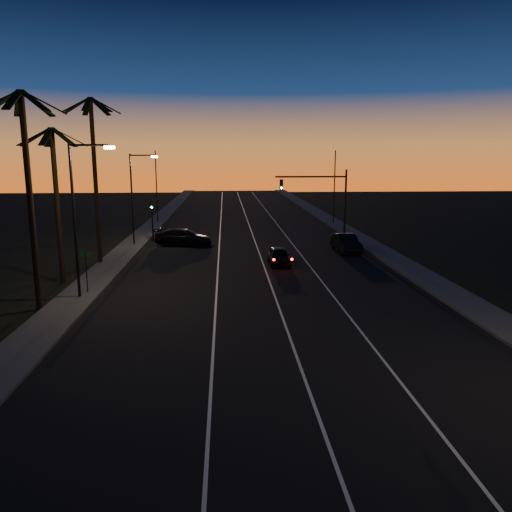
{
  "coord_description": "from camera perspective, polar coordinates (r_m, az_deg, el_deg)",
  "views": [
    {
      "loc": [
        -2.41,
        -8.83,
        8.21
      ],
      "look_at": [
        -0.61,
        20.21,
        2.41
      ],
      "focal_mm": 35.0,
      "sensor_mm": 36.0,
      "label": 1
    }
  ],
  "objects": [
    {
      "name": "palm_mid",
      "position": [
        34.61,
        -21.9,
        7.23
      ],
      "size": [
        4.25,
        4.16,
        10.03
      ],
      "color": "black",
      "rests_on": "ground"
    },
    {
      "name": "sidewalk_right",
      "position": [
        41.94,
        15.46,
        -0.32
      ],
      "size": [
        2.4,
        170.0,
        0.16
      ],
      "primitive_type": "cube",
      "color": "#393937",
      "rests_on": "ground"
    },
    {
      "name": "sidewalk_left",
      "position": [
        40.63,
        -15.97,
        -0.71
      ],
      "size": [
        2.4,
        170.0,
        0.16
      ],
      "primitive_type": "cube",
      "color": "#393937",
      "rests_on": "ground"
    },
    {
      "name": "street_sign",
      "position": [
        31.67,
        -18.84,
        -1.29
      ],
      "size": [
        0.7,
        0.06,
        2.6
      ],
      "color": "black",
      "rests_on": "ground"
    },
    {
      "name": "lane_stripe_right",
      "position": [
        40.19,
        5.7,
        -0.55
      ],
      "size": [
        0.12,
        160.0,
        0.01
      ],
      "primitive_type": "cube",
      "color": "silver",
      "rests_on": "road"
    },
    {
      "name": "lead_car",
      "position": [
        38.58,
        2.64,
        -0.01
      ],
      "size": [
        1.62,
        4.37,
        1.32
      ],
      "color": "black",
      "rests_on": "road"
    },
    {
      "name": "signal_mast",
      "position": [
        49.86,
        7.55,
        7.23
      ],
      "size": [
        7.1,
        0.41,
        7.0
      ],
      "color": "black",
      "rests_on": "ground"
    },
    {
      "name": "lane_stripe_left",
      "position": [
        39.68,
        -4.33,
        -0.68
      ],
      "size": [
        0.12,
        160.0,
        0.01
      ],
      "primitive_type": "cube",
      "color": "silver",
      "rests_on": "road"
    },
    {
      "name": "far_pole_left",
      "position": [
        64.51,
        -11.3,
        7.76
      ],
      "size": [
        0.14,
        0.14,
        9.0
      ],
      "primitive_type": "cylinder",
      "color": "black",
      "rests_on": "ground"
    },
    {
      "name": "signal_post",
      "position": [
        49.61,
        -11.79,
        4.88
      ],
      "size": [
        0.28,
        0.37,
        4.2
      ],
      "color": "black",
      "rests_on": "ground"
    },
    {
      "name": "right_car",
      "position": [
        44.34,
        10.25,
        1.46
      ],
      "size": [
        1.93,
        4.85,
        1.57
      ],
      "color": "black",
      "rests_on": "road"
    },
    {
      "name": "palm_near",
      "position": [
        28.72,
        -24.59,
        8.0
      ],
      "size": [
        4.25,
        4.16,
        11.53
      ],
      "color": "black",
      "rests_on": "ground"
    },
    {
      "name": "far_pole_right",
      "position": [
        62.4,
        8.95,
        7.72
      ],
      "size": [
        0.14,
        0.14,
        9.0
      ],
      "primitive_type": "cylinder",
      "color": "black",
      "rests_on": "ground"
    },
    {
      "name": "palm_far",
      "position": [
        40.05,
        -17.98,
        9.88
      ],
      "size": [
        4.25,
        4.16,
        12.53
      ],
      "color": "black",
      "rests_on": "ground"
    },
    {
      "name": "lane_stripe_mid",
      "position": [
        39.79,
        0.72,
        -0.61
      ],
      "size": [
        0.12,
        160.0,
        0.01
      ],
      "primitive_type": "cube",
      "color": "silver",
      "rests_on": "road"
    },
    {
      "name": "streetlight_left_far",
      "position": [
        47.66,
        -13.66,
        7.17
      ],
      "size": [
        2.55,
        0.26,
        8.5
      ],
      "color": "black",
      "rests_on": "ground"
    },
    {
      "name": "road",
      "position": [
        39.76,
        -0.0,
        -0.64
      ],
      "size": [
        20.0,
        170.0,
        0.01
      ],
      "primitive_type": "cube",
      "color": "black",
      "rests_on": "ground"
    },
    {
      "name": "cross_car",
      "position": [
        47.26,
        -8.25,
        2.13
      ],
      "size": [
        5.82,
        3.65,
        1.57
      ],
      "color": "black",
      "rests_on": "road"
    },
    {
      "name": "streetlight_left_near",
      "position": [
        30.13,
        -19.59,
        5.12
      ],
      "size": [
        2.55,
        0.26,
        9.0
      ],
      "color": "black",
      "rests_on": "ground"
    }
  ]
}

